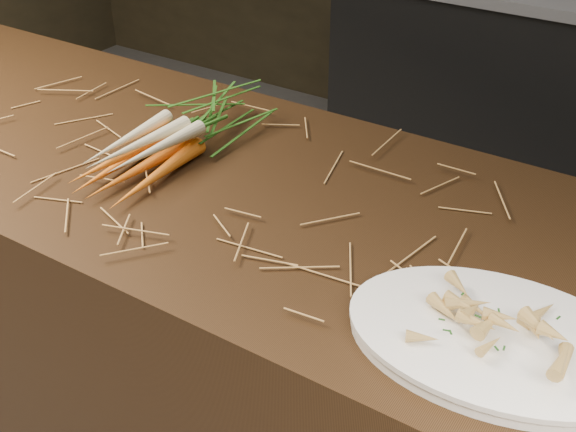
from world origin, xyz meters
name	(u,v)px	position (x,y,z in m)	size (l,w,h in m)	color
main_counter	(204,341)	(0.00, 0.30, 0.45)	(2.40, 0.70, 0.90)	black
back_counter	(566,98)	(0.30, 2.18, 0.42)	(1.82, 0.62, 0.84)	black
straw_bedding	(188,160)	(0.00, 0.30, 0.91)	(1.40, 0.60, 0.02)	#A8783B
root_veg_bunch	(190,127)	(-0.04, 0.36, 0.94)	(0.17, 0.48, 0.09)	#D25721
serving_platter	(496,342)	(0.66, 0.13, 0.91)	(0.39, 0.26, 0.02)	white
roasted_veg_heap	(500,324)	(0.66, 0.13, 0.94)	(0.19, 0.14, 0.04)	#B4893E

